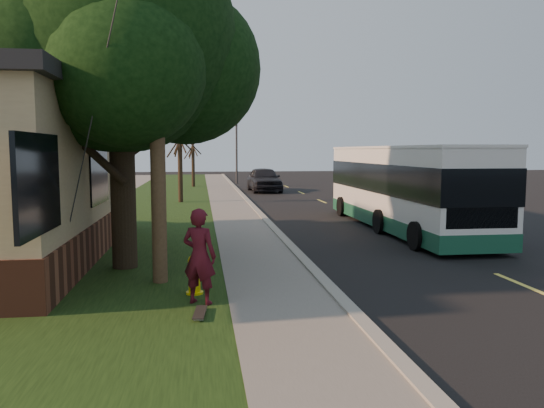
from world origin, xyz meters
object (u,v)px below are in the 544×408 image
(utility_pole, at_px, (155,52))
(bare_tree_near, at_px, (180,162))
(dumpster, at_px, (63,209))
(traffic_signal, at_px, (237,145))
(bare_tree_far, at_px, (193,160))
(skateboarder, at_px, (199,256))
(fire_hydrant, at_px, (194,275))
(skateboard_main, at_px, (200,313))
(transit_bus, at_px, (403,185))
(distant_car, at_px, (264,179))
(leafy_tree, at_px, (121,40))

(utility_pole, xyz_separation_m, bare_tree_near, (-0.19, 17.01, -2.48))
(utility_pole, height_order, dumpster, utility_pole)
(utility_pole, bearing_deg, traffic_signal, 83.42)
(bare_tree_far, distance_m, skateboarder, 30.67)
(fire_hydrant, distance_m, skateboard_main, 1.38)
(bare_tree_near, bearing_deg, dumpster, -114.18)
(utility_pole, distance_m, traffic_signal, 33.26)
(bare_tree_far, bearing_deg, transit_bus, -71.49)
(transit_bus, distance_m, distant_car, 17.79)
(skateboarder, bearing_deg, distant_car, -73.06)
(dumpster, bearing_deg, skateboarder, -64.93)
(bare_tree_near, distance_m, skateboard_main, 19.48)
(skateboarder, distance_m, skateboard_main, 1.05)
(leafy_tree, xyz_separation_m, skateboarder, (1.67, -3.30, -4.26))
(bare_tree_far, relative_size, traffic_signal, 0.73)
(fire_hydrant, relative_size, transit_bus, 0.07)
(fire_hydrant, height_order, distant_car, distant_car)
(leafy_tree, distance_m, bare_tree_far, 27.56)
(utility_pole, bearing_deg, skateboarder, -63.90)
(utility_pole, bearing_deg, fire_hydrant, -54.62)
(utility_pole, relative_size, traffic_signal, 1.65)
(fire_hydrant, relative_size, utility_pole, 0.08)
(bare_tree_near, bearing_deg, leafy_tree, -92.50)
(dumpster, distance_m, distant_car, 18.12)
(dumpster, bearing_deg, utility_pole, -65.13)
(traffic_signal, distance_m, distant_car, 9.10)
(utility_pole, relative_size, skateboarder, 5.41)
(utility_pole, bearing_deg, leafy_tree, 117.60)
(traffic_signal, height_order, transit_bus, traffic_signal)
(dumpster, bearing_deg, transit_bus, -8.94)
(traffic_signal, distance_m, skateboard_main, 35.60)
(leafy_tree, relative_size, bare_tree_far, 1.94)
(leafy_tree, relative_size, skateboard_main, 10.57)
(dumpster, xyz_separation_m, distant_car, (9.02, 15.72, 0.12))
(transit_bus, relative_size, distant_car, 2.20)
(utility_pole, relative_size, dumpster, 4.95)
(utility_pole, height_order, skateboard_main, utility_pole)
(fire_hydrant, height_order, skateboarder, skateboarder)
(leafy_tree, bearing_deg, bare_tree_near, 87.50)
(fire_hydrant, bearing_deg, traffic_signal, 84.79)
(skateboarder, relative_size, dumpster, 0.91)
(traffic_signal, xyz_separation_m, dumpster, (-7.78, -24.43, -2.47))
(bare_tree_near, xyz_separation_m, skateboard_main, (1.00, -19.34, -2.03))
(skateboarder, bearing_deg, dumpster, -38.71)
(bare_tree_near, bearing_deg, fire_hydrant, -87.14)
(traffic_signal, bearing_deg, dumpster, -107.67)
(utility_pole, relative_size, bare_tree_near, 2.11)
(leafy_tree, xyz_separation_m, transit_bus, (8.63, 5.08, -3.63))
(utility_pole, height_order, traffic_signal, utility_pole)
(distant_car, bearing_deg, skateboarder, -101.06)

